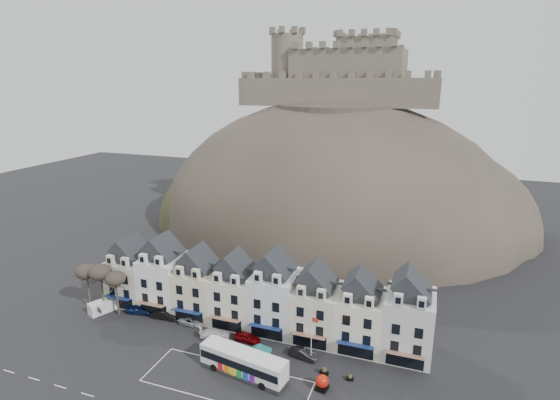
# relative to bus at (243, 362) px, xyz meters

# --- Properties ---
(ground) EXTENTS (300.00, 300.00, 0.00)m
(ground) POSITION_rel_bus_xyz_m (-3.48, -3.31, -1.94)
(ground) COLOR black
(ground) RESTS_ON ground
(coach_bay_markings) EXTENTS (22.00, 7.50, 0.01)m
(coach_bay_markings) POSITION_rel_bus_xyz_m (-1.48, -2.06, -1.94)
(coach_bay_markings) COLOR silver
(coach_bay_markings) RESTS_ON ground
(townhouse_terrace) EXTENTS (54.40, 9.35, 11.80)m
(townhouse_terrace) POSITION_rel_bus_xyz_m (-3.33, 12.66, 3.36)
(townhouse_terrace) COLOR beige
(townhouse_terrace) RESTS_ON ground
(castle_hill) EXTENTS (100.00, 76.00, 68.00)m
(castle_hill) POSITION_rel_bus_xyz_m (-2.23, 65.64, -1.84)
(castle_hill) COLOR #3A342D
(castle_hill) RESTS_ON ground
(castle) EXTENTS (50.20, 22.20, 22.00)m
(castle) POSITION_rel_bus_xyz_m (-2.97, 72.63, 38.25)
(castle) COLOR #6C6152
(castle) RESTS_ON ground
(tree_left_far) EXTENTS (3.61, 3.61, 8.24)m
(tree_left_far) POSITION_rel_bus_xyz_m (-32.48, 7.19, 4.96)
(tree_left_far) COLOR #372E23
(tree_left_far) RESTS_ON ground
(tree_left_mid) EXTENTS (3.78, 3.78, 8.64)m
(tree_left_mid) POSITION_rel_bus_xyz_m (-29.48, 7.19, 5.30)
(tree_left_mid) COLOR #372E23
(tree_left_mid) RESTS_ON ground
(tree_left_near) EXTENTS (3.43, 3.43, 7.84)m
(tree_left_near) POSITION_rel_bus_xyz_m (-26.48, 7.19, 4.61)
(tree_left_near) COLOR #372E23
(tree_left_near) RESTS_ON ground
(bus) EXTENTS (12.76, 4.89, 3.52)m
(bus) POSITION_rel_bus_xyz_m (0.00, 0.00, 0.00)
(bus) COLOR #262628
(bus) RESTS_ON ground
(bus_shelter) EXTENTS (6.00, 6.00, 3.86)m
(bus_shelter) POSITION_rel_bus_xyz_m (1.52, 2.05, 1.06)
(bus_shelter) COLOR black
(bus_shelter) RESTS_ON ground
(red_buoy) EXTENTS (1.71, 1.71, 2.11)m
(red_buoy) POSITION_rel_bus_xyz_m (10.70, 0.69, -0.86)
(red_buoy) COLOR black
(red_buoy) RESTS_ON ground
(flagpole) EXTENTS (1.03, 0.28, 7.23)m
(flagpole) POSITION_rel_bus_xyz_m (7.84, 5.84, 2.18)
(flagpole) COLOR silver
(flagpole) RESTS_ON ground
(white_van) EXTENTS (3.59, 4.90, 2.05)m
(white_van) POSITION_rel_bus_xyz_m (-29.63, 6.99, -0.91)
(white_van) COLOR white
(white_van) RESTS_ON ground
(planter_west) EXTENTS (1.24, 0.94, 1.12)m
(planter_west) POSITION_rel_bus_xyz_m (10.23, 3.69, -1.41)
(planter_west) COLOR black
(planter_west) RESTS_ON ground
(planter_east) EXTENTS (0.99, 0.68, 0.90)m
(planter_east) POSITION_rel_bus_xyz_m (13.74, 3.69, -1.51)
(planter_east) COLOR black
(planter_east) RESTS_ON ground
(car_navy) EXTENTS (4.83, 2.65, 1.56)m
(car_navy) POSITION_rel_bus_xyz_m (-23.36, 8.69, -1.16)
(car_navy) COLOR #0E1B49
(car_navy) RESTS_ON ground
(car_black) EXTENTS (4.60, 1.90, 1.48)m
(car_black) POSITION_rel_bus_xyz_m (-18.28, 8.69, -1.20)
(car_black) COLOR black
(car_black) RESTS_ON ground
(car_silver) EXTENTS (4.45, 2.33, 1.22)m
(car_silver) POSITION_rel_bus_xyz_m (-13.08, 8.57, -1.33)
(car_silver) COLOR #ACAEB4
(car_silver) RESTS_ON ground
(car_white) EXTENTS (4.90, 3.41, 1.32)m
(car_white) POSITION_rel_bus_xyz_m (-7.88, 6.54, -1.28)
(car_white) COLOR silver
(car_white) RESTS_ON ground
(car_maroon) EXTENTS (4.28, 2.04, 1.41)m
(car_maroon) POSITION_rel_bus_xyz_m (-2.68, 7.25, -1.24)
(car_maroon) COLOR #620509
(car_maroon) RESTS_ON ground
(car_charcoal) EXTENTS (4.34, 2.07, 1.37)m
(car_charcoal) POSITION_rel_bus_xyz_m (6.52, 6.19, -1.26)
(car_charcoal) COLOR black
(car_charcoal) RESTS_ON ground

